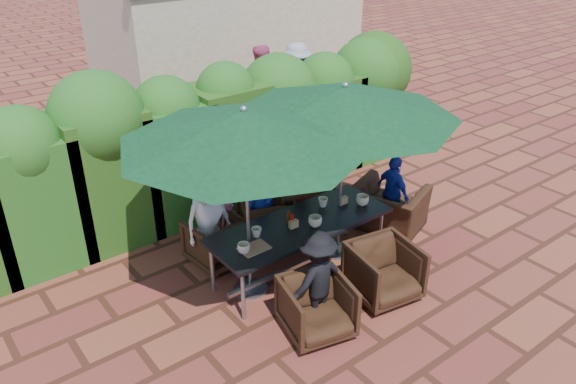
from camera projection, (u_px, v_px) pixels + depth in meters
ground at (293, 273)px, 7.47m from camera, size 80.00×80.00×0.00m
dining_table at (301, 228)px, 7.20m from camera, size 2.46×0.90×0.75m
umbrella_left at (244, 127)px, 6.13m from camera, size 2.89×2.89×2.46m
umbrella_right at (345, 102)px, 6.90m from camera, size 2.90×2.90×2.46m
chair_far_left at (216, 239)px, 7.56m from camera, size 0.76×0.72×0.72m
chair_far_mid at (268, 218)px, 7.99m from camera, size 1.00×0.97×0.79m
chair_far_right at (299, 199)px, 8.40m from camera, size 1.05×1.02×0.87m
chair_near_left at (317, 305)px, 6.30m from camera, size 0.87×0.84×0.75m
chair_near_right at (384, 269)px, 6.88m from camera, size 0.88×0.84×0.79m
chair_end_right at (389, 201)px, 8.33m from camera, size 0.98×1.19×0.90m
adult_far_left at (208, 219)px, 7.42m from camera, size 0.68×0.42×1.35m
adult_far_mid at (262, 203)px, 7.82m from camera, size 0.55×0.48×1.34m
adult_far_right at (304, 186)px, 8.20m from camera, size 0.77×0.59×1.40m
adult_near_left at (317, 279)px, 6.37m from camera, size 0.78×0.37×1.20m
adult_end_right at (393, 192)px, 8.30m from camera, size 0.43×0.71×1.15m
child_left at (230, 226)px, 7.84m from camera, size 0.34×0.31×0.75m
child_right at (276, 206)px, 8.29m from camera, size 0.31×0.26×0.79m
pedestrian_a at (222, 109)px, 10.74m from camera, size 1.64×1.38×1.71m
pedestrian_b at (260, 89)px, 11.69m from camera, size 0.95×0.68×1.81m
pedestrian_c at (297, 85)px, 11.95m from camera, size 1.24×0.79×1.80m
cup_a at (244, 248)px, 6.55m from camera, size 0.15×0.15×0.12m
cup_b at (257, 232)px, 6.86m from camera, size 0.13×0.13×0.12m
cup_c at (315, 221)px, 7.07m from camera, size 0.18×0.18×0.14m
cup_d at (323, 202)px, 7.53m from camera, size 0.13×0.13×0.13m
cup_e at (362, 200)px, 7.57m from camera, size 0.18×0.18×0.14m
ketchup_bottle at (292, 220)px, 7.07m from camera, size 0.04×0.04×0.17m
sauce_bottle at (288, 217)px, 7.15m from camera, size 0.04×0.04×0.17m
serving_tray at (254, 248)px, 6.64m from camera, size 0.35×0.25×0.02m
number_block_left at (294, 224)px, 7.05m from camera, size 0.12×0.06×0.10m
number_block_right at (343, 200)px, 7.60m from camera, size 0.12×0.06×0.10m
hedge_wall at (188, 133)px, 8.39m from camera, size 9.10×1.60×2.49m
building at (228, 30)px, 13.52m from camera, size 6.20×3.08×3.20m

